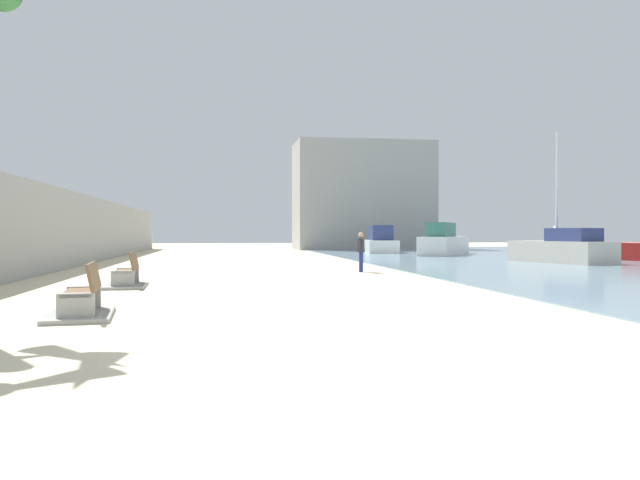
{
  "coord_description": "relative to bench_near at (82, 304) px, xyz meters",
  "views": [
    {
      "loc": [
        -0.87,
        -9.13,
        1.53
      ],
      "look_at": [
        3.26,
        17.41,
        1.19
      ],
      "focal_mm": 35.52,
      "sensor_mm": 36.0,
      "label": 1
    }
  ],
  "objects": [
    {
      "name": "ground_plane",
      "position": [
        3.36,
        15.25,
        -0.23
      ],
      "size": [
        120.0,
        120.0,
        0.0
      ],
      "primitive_type": "plane",
      "color": "beige"
    },
    {
      "name": "seawall",
      "position": [
        -4.14,
        15.25,
        1.4
      ],
      "size": [
        0.8,
        64.0,
        3.27
      ],
      "primitive_type": "cube",
      "color": "#9E9E99",
      "rests_on": "ground"
    },
    {
      "name": "bench_near",
      "position": [
        0.0,
        0.0,
        0.0
      ],
      "size": [
        1.32,
        2.21,
        0.98
      ],
      "color": "#9E9E99",
      "rests_on": "ground"
    },
    {
      "name": "bench_far",
      "position": [
        -0.13,
        6.29,
        0.0
      ],
      "size": [
        1.2,
        2.15,
        0.98
      ],
      "color": "#9E9E99",
      "rests_on": "ground"
    },
    {
      "name": "person_walking",
      "position": [
        7.74,
        11.69,
        0.63
      ],
      "size": [
        0.31,
        0.48,
        1.52
      ],
      "color": "navy",
      "rests_on": "ground"
    },
    {
      "name": "boat_outer",
      "position": [
        16.92,
        27.87,
        0.6
      ],
      "size": [
        5.45,
        7.1,
        2.09
      ],
      "color": "white",
      "rests_on": "water_bay"
    },
    {
      "name": "boat_distant",
      "position": [
        18.85,
        16.59,
        0.48
      ],
      "size": [
        3.43,
        5.55,
        6.41
      ],
      "color": "beige",
      "rests_on": "water_bay"
    },
    {
      "name": "boat_far_right",
      "position": [
        29.34,
        34.97,
        0.56
      ],
      "size": [
        3.45,
        4.9,
        1.98
      ],
      "color": "navy",
      "rests_on": "water_bay"
    },
    {
      "name": "boat_far_left",
      "position": [
        14.08,
        33.8,
        0.52
      ],
      "size": [
        3.08,
        7.38,
        1.97
      ],
      "color": "white",
      "rests_on": "water_bay"
    },
    {
      "name": "harbor_building",
      "position": [
        14.93,
        43.25,
        4.48
      ],
      "size": [
        12.0,
        6.0,
        9.44
      ],
      "primitive_type": "cube",
      "color": "#9E9E99",
      "rests_on": "ground"
    }
  ]
}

